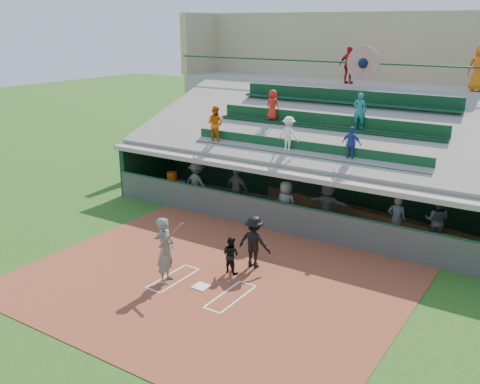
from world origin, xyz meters
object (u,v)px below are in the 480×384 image
Objects in this scene: water_cooler at (172,177)px; white_table at (173,190)px; catcher at (231,255)px; home_plate at (201,287)px; batter_at_plate at (166,250)px.

white_table is at bearing 106.90° from water_cooler.
catcher is 7.62m from water_cooler.
catcher is 7.64m from white_table.
catcher is at bearing 82.23° from home_plate.
white_table is at bearing -30.84° from catcher.
home_plate is 0.22× the size of batter_at_plate.
catcher reaches higher than white_table.
home_plate is at bearing -44.73° from water_cooler.
water_cooler is at bearing -79.86° from white_table.
batter_at_plate is 4.48× the size of water_cooler.
white_table is at bearing 128.40° from batter_at_plate.
batter_at_plate reaches higher than white_table.
home_plate is 1.41m from catcher.
home_plate is 0.38× the size of catcher.
white_table reaches higher than home_plate.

